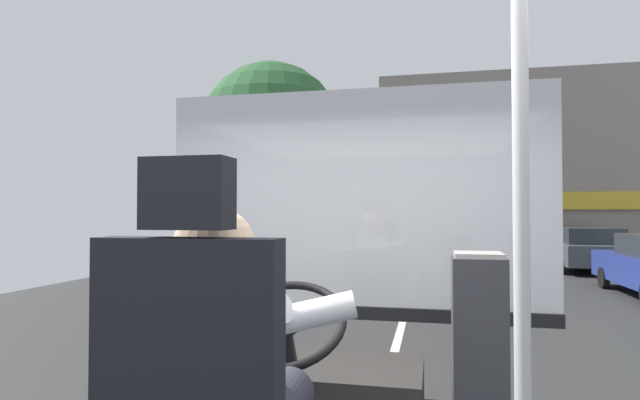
{
  "coord_description": "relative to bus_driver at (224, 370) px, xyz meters",
  "views": [
    {
      "loc": [
        0.5,
        -1.65,
        1.84
      ],
      "look_at": [
        -0.1,
        1.05,
        1.9
      ],
      "focal_mm": 28.76,
      "sensor_mm": 36.0,
      "label": 1
    }
  ],
  "objects": [
    {
      "name": "parked_car_black",
      "position": [
        5.24,
        22.12,
        -0.73
      ],
      "size": [
        1.97,
        4.19,
        1.24
      ],
      "color": "black",
      "rests_on": "ground"
    },
    {
      "name": "handrail_pole",
      "position": [
        0.83,
        0.06,
        0.28
      ],
      "size": [
        0.04,
        0.04,
        1.94
      ],
      "color": "#B7B7BC",
      "rests_on": "bus_floor"
    },
    {
      "name": "fare_box",
      "position": [
        0.79,
        0.89,
        -0.2
      ],
      "size": [
        0.22,
        0.24,
        0.98
      ],
      "color": "#333338",
      "rests_on": "bus_floor"
    },
    {
      "name": "parked_car_charcoal",
      "position": [
        5.32,
        16.12,
        -0.67
      ],
      "size": [
        1.98,
        3.8,
        1.36
      ],
      "color": "#474C51",
      "rests_on": "ground"
    },
    {
      "name": "shop_building",
      "position": [
        4.17,
        19.52,
        2.05
      ],
      "size": [
        10.95,
        4.33,
        6.87
      ],
      "color": "gray",
      "rests_on": "ground"
    },
    {
      "name": "steering_console",
      "position": [
        -0.0,
        1.07,
        -0.46
      ],
      "size": [
        1.1,
        1.02,
        0.85
      ],
      "color": "#282623",
      "rests_on": "bus_floor"
    },
    {
      "name": "street_tree",
      "position": [
        -3.31,
        10.7,
        2.42
      ],
      "size": [
        3.49,
        3.49,
        5.55
      ],
      "color": "#4C3828",
      "rests_on": "ground"
    },
    {
      "name": "bus_driver",
      "position": [
        0.0,
        0.0,
        0.0
      ],
      "size": [
        0.74,
        0.6,
        0.74
      ],
      "color": "#282833",
      "rests_on": "driver_seat"
    },
    {
      "name": "ground",
      "position": [
        0.1,
        9.04,
        -1.4
      ],
      "size": [
        18.0,
        44.0,
        0.06
      ],
      "color": "#2E2E2E"
    },
    {
      "name": "windshield_panel",
      "position": [
        0.1,
        1.86,
        0.36
      ],
      "size": [
        2.5,
        0.08,
        1.48
      ],
      "color": "silver"
    }
  ]
}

